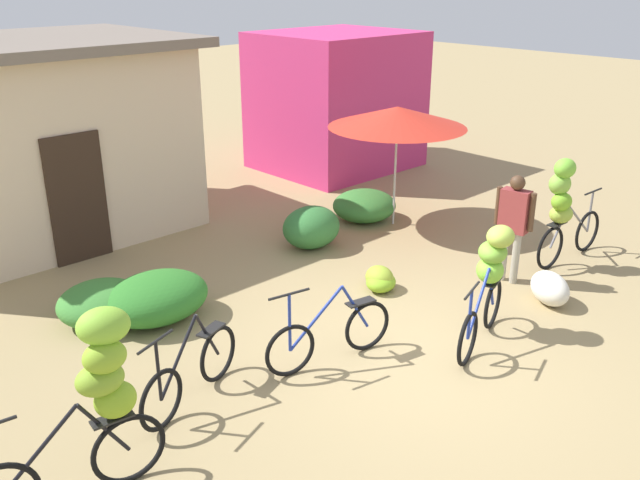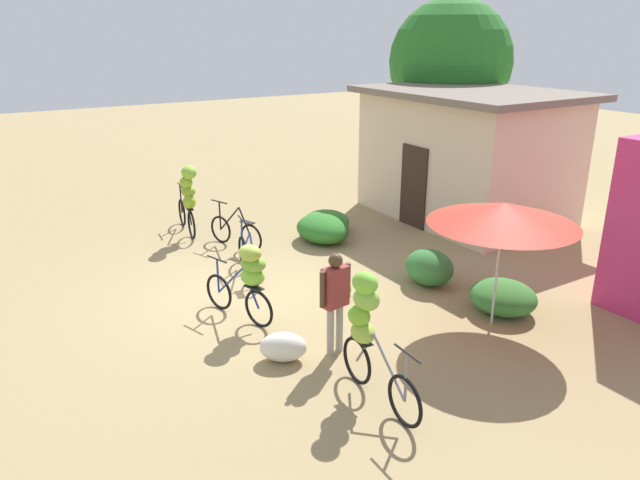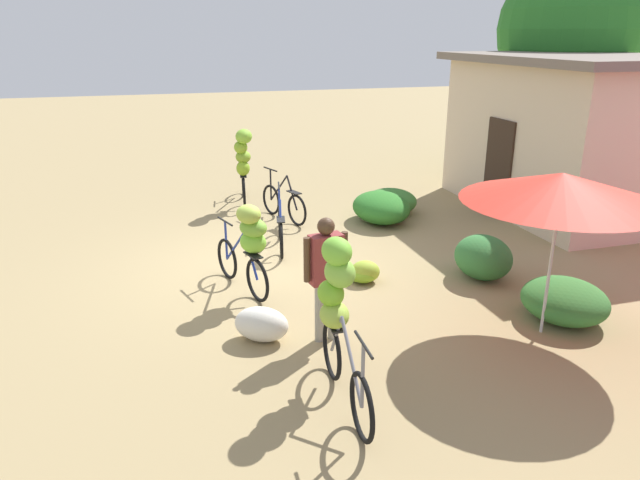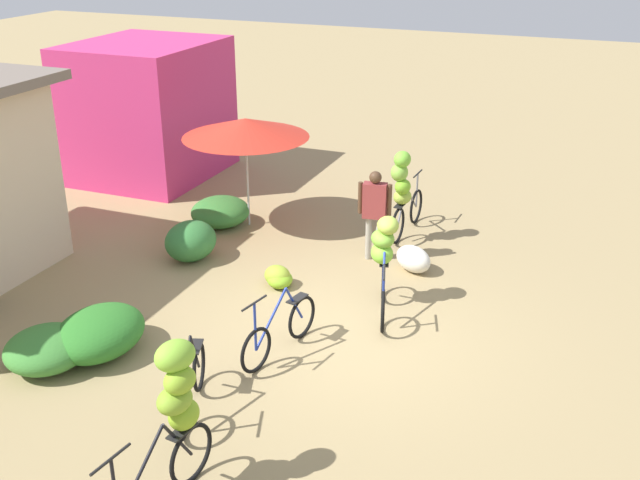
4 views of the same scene
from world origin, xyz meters
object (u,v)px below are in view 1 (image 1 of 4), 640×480
(shop_pink, at_px, (336,101))
(bicycle_center_loaded, at_px, (330,335))
(bicycle_rightmost, at_px, (564,205))
(bicycle_leftmost, at_px, (95,391))
(produce_sack, at_px, (550,288))
(person_vendor, at_px, (514,218))
(bicycle_by_shop, at_px, (490,272))
(market_umbrella, at_px, (397,117))
(banana_pile_on_ground, at_px, (380,280))
(bicycle_near_pile, at_px, (191,373))
(building_low, at_px, (26,139))

(shop_pink, distance_m, bicycle_center_loaded, 8.61)
(shop_pink, height_order, bicycle_rightmost, shop_pink)
(bicycle_center_loaded, bearing_deg, bicycle_leftmost, -176.69)
(bicycle_center_loaded, xyz_separation_m, bicycle_rightmost, (4.51, -0.40, 0.63))
(produce_sack, height_order, person_vendor, person_vendor)
(bicycle_leftmost, relative_size, bicycle_by_shop, 1.10)
(bicycle_leftmost, bearing_deg, bicycle_center_loaded, 3.31)
(market_umbrella, distance_m, bicycle_rightmost, 3.11)
(banana_pile_on_ground, bearing_deg, bicycle_center_loaded, -154.61)
(shop_pink, xyz_separation_m, bicycle_center_loaded, (-6.05, -6.02, -1.14))
(bicycle_leftmost, distance_m, produce_sack, 6.20)
(bicycle_near_pile, distance_m, produce_sack, 5.03)
(bicycle_center_loaded, height_order, produce_sack, bicycle_center_loaded)
(produce_sack, bearing_deg, bicycle_rightmost, 24.51)
(shop_pink, xyz_separation_m, bicycle_near_pile, (-7.65, -5.59, -1.14))
(shop_pink, xyz_separation_m, bicycle_by_shop, (-4.20, -6.89, -0.64))
(bicycle_leftmost, height_order, bicycle_center_loaded, bicycle_leftmost)
(shop_pink, xyz_separation_m, banana_pile_on_ground, (-4.18, -5.13, -1.34))
(bicycle_leftmost, relative_size, banana_pile_on_ground, 2.83)
(person_vendor, bearing_deg, bicycle_leftmost, 179.63)
(building_low, relative_size, shop_pink, 1.63)
(shop_pink, height_order, banana_pile_on_ground, shop_pink)
(market_umbrella, distance_m, person_vendor, 2.96)
(bicycle_leftmost, distance_m, bicycle_rightmost, 7.38)
(building_low, bearing_deg, bicycle_leftmost, -108.05)
(building_low, height_order, bicycle_leftmost, building_low)
(building_low, bearing_deg, bicycle_center_loaded, -83.92)
(shop_pink, relative_size, bicycle_leftmost, 1.83)
(shop_pink, height_order, bicycle_center_loaded, shop_pink)
(bicycle_rightmost, distance_m, produce_sack, 1.60)
(produce_sack, bearing_deg, bicycle_by_shop, 175.54)
(shop_pink, xyz_separation_m, bicycle_rightmost, (-1.54, -6.42, -0.52))
(building_low, xyz_separation_m, bicycle_center_loaded, (0.69, -6.51, -1.28))
(building_low, distance_m, banana_pile_on_ground, 6.36)
(building_low, bearing_deg, produce_sack, -62.40)
(bicycle_near_pile, bearing_deg, banana_pile_on_ground, 7.50)
(building_low, distance_m, bicycle_near_pile, 6.28)
(shop_pink, relative_size, bicycle_near_pile, 2.09)
(bicycle_leftmost, xyz_separation_m, person_vendor, (6.30, -0.04, -0.04))
(person_vendor, bearing_deg, bicycle_center_loaded, 176.55)
(bicycle_near_pile, bearing_deg, bicycle_center_loaded, -15.05)
(market_umbrella, bearing_deg, person_vendor, -102.66)
(shop_pink, relative_size, market_umbrella, 1.35)
(bicycle_near_pile, bearing_deg, building_low, 81.54)
(shop_pink, bearing_deg, bicycle_near_pile, -143.84)
(produce_sack, bearing_deg, building_low, 117.60)
(building_low, distance_m, market_umbrella, 6.20)
(bicycle_center_loaded, height_order, banana_pile_on_ground, bicycle_center_loaded)
(produce_sack, bearing_deg, market_umbrella, 76.84)
(bicycle_by_shop, distance_m, bicycle_rightmost, 2.70)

